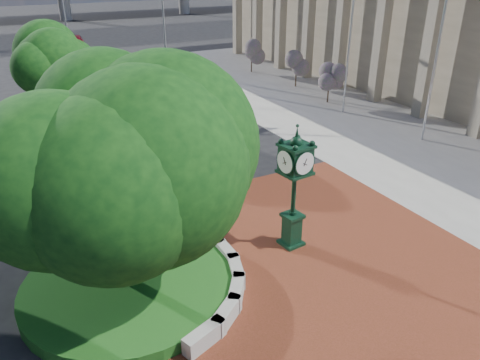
% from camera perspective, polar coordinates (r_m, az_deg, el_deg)
% --- Properties ---
extents(ground, '(200.00, 200.00, 0.00)m').
position_cam_1_polar(ground, '(16.12, 4.09, -8.10)').
color(ground, black).
rests_on(ground, ground).
extents(plaza, '(12.00, 12.00, 0.04)m').
position_cam_1_polar(plaza, '(15.42, 6.08, -9.83)').
color(plaza, brown).
rests_on(plaza, ground).
extents(sidewalk, '(20.00, 50.00, 0.04)m').
position_cam_1_polar(sidewalk, '(32.79, 18.96, 8.38)').
color(sidewalk, '#9E9B93').
rests_on(sidewalk, ground).
extents(planter_wall, '(2.96, 6.77, 0.54)m').
position_cam_1_polar(planter_wall, '(14.92, -4.88, -9.94)').
color(planter_wall, '#9E9B93').
rests_on(planter_wall, ground).
extents(grass_bed, '(6.10, 6.10, 0.40)m').
position_cam_1_polar(grass_bed, '(14.43, -13.43, -12.43)').
color(grass_bed, '#174614').
rests_on(grass_bed, ground).
extents(civic_building, '(17.35, 44.00, 8.60)m').
position_cam_1_polar(civic_building, '(38.97, 25.85, 16.34)').
color(civic_building, gray).
rests_on(civic_building, ground).
extents(tree_planter, '(5.20, 5.20, 6.33)m').
position_cam_1_polar(tree_planter, '(12.62, -15.03, 0.35)').
color(tree_planter, '#38281C').
rests_on(tree_planter, ground).
extents(tree_street, '(4.40, 4.40, 5.45)m').
position_cam_1_polar(tree_street, '(30.00, -21.81, 12.84)').
color(tree_street, '#38281C').
rests_on(tree_street, ground).
extents(post_clock, '(0.97, 0.97, 4.27)m').
position_cam_1_polar(post_clock, '(15.12, 6.63, -0.39)').
color(post_clock, black).
rests_on(post_clock, ground).
extents(parked_car, '(2.78, 5.05, 1.63)m').
position_cam_1_polar(parked_car, '(53.80, -19.53, 15.44)').
color(parked_car, maroon).
rests_on(parked_car, ground).
extents(flagpole_a, '(1.80, 0.25, 11.51)m').
position_cam_1_polar(flagpole_a, '(25.82, 23.40, 16.85)').
color(flagpole_a, silver).
rests_on(flagpole_a, ground).
extents(flagpole_b, '(1.70, 0.19, 10.87)m').
position_cam_1_polar(flagpole_b, '(29.63, 13.47, 18.37)').
color(flagpole_b, silver).
rests_on(flagpole_b, ground).
extents(street_lamp_near, '(2.03, 0.35, 9.03)m').
position_cam_1_polar(street_lamp_near, '(38.45, -9.06, 19.80)').
color(street_lamp_near, slate).
rests_on(street_lamp_near, ground).
extents(shrub_near, '(1.20, 1.20, 2.20)m').
position_cam_1_polar(shrub_near, '(32.28, 10.82, 11.95)').
color(shrub_near, '#38281C').
rests_on(shrub_near, ground).
extents(shrub_mid, '(1.20, 1.20, 2.20)m').
position_cam_1_polar(shrub_mid, '(36.21, 6.90, 13.65)').
color(shrub_mid, '#38281C').
rests_on(shrub_mid, ground).
extents(shrub_far, '(1.20, 1.20, 2.20)m').
position_cam_1_polar(shrub_far, '(40.89, 1.42, 15.17)').
color(shrub_far, '#38281C').
rests_on(shrub_far, ground).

